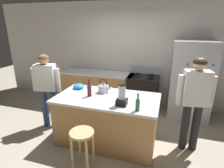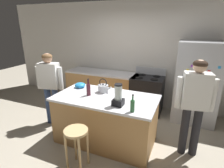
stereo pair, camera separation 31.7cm
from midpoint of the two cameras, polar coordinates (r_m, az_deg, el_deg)
ground_plane at (r=3.68m, az=-4.04°, el=-17.21°), size 14.00×14.00×0.00m
back_wall at (r=4.92m, az=3.97°, el=9.17°), size 8.00×0.10×2.70m
kitchen_island at (r=3.44m, az=-4.21°, el=-11.08°), size 1.83×0.97×0.90m
back_counter_run at (r=5.03m, az=-6.25°, el=-1.30°), size 2.00×0.64×0.90m
refrigerator at (r=4.47m, az=21.67°, el=0.96°), size 0.90×0.73×1.80m
stove_range at (r=4.67m, az=7.67°, el=-2.81°), size 0.76×0.65×1.08m
person_by_island_left at (r=4.00m, az=-22.06°, el=-0.21°), size 0.59×0.31×1.58m
person_by_sink_right at (r=3.21m, az=22.03°, el=-3.91°), size 0.60×0.28×1.65m
bar_stool at (r=2.86m, az=-12.63°, el=-16.97°), size 0.36×0.36×0.66m
blender_appliance at (r=2.88m, az=-0.00°, el=-3.88°), size 0.17×0.17×0.36m
bottle_olive_oil at (r=2.72m, az=4.75°, el=-6.52°), size 0.07×0.07×0.28m
bottle_wine at (r=3.28m, az=-9.88°, el=-1.94°), size 0.08×0.08×0.32m
mixing_bowl at (r=3.73m, az=-12.88°, el=-0.70°), size 0.22×0.22×0.10m
tea_kettle at (r=3.44m, az=-5.36°, el=-1.43°), size 0.28×0.20×0.27m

